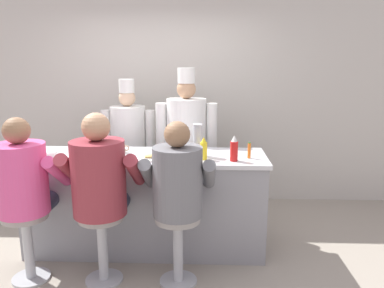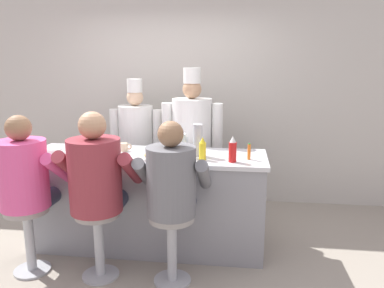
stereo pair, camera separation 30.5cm
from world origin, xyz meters
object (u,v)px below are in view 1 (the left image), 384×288
at_px(mustard_bottle_yellow, 204,149).
at_px(cook_in_whites_near, 129,142).
at_px(cook_in_whites_far, 186,139).
at_px(hot_sauce_bottle_orange, 249,151).
at_px(breakfast_plate, 150,158).
at_px(diner_seated_grey, 178,187).
at_px(cup_stack_steel, 197,140).
at_px(cereal_bowl, 49,154).
at_px(water_pitcher_clear, 180,145).
at_px(diner_seated_maroon, 100,182).
at_px(coffee_mug_tan, 121,148).
at_px(diner_seated_pink, 24,183).
at_px(ketchup_bottle_red, 234,149).

height_order(mustard_bottle_yellow, cook_in_whites_near, cook_in_whites_near).
bearing_deg(cook_in_whites_far, cook_in_whites_near, 166.23).
bearing_deg(hot_sauce_bottle_orange, breakfast_plate, -175.21).
relative_size(hot_sauce_bottle_orange, diner_seated_grey, 0.11).
distance_m(cup_stack_steel, diner_seated_grey, 0.67).
distance_m(breakfast_plate, cereal_bowl, 0.99).
height_order(water_pitcher_clear, diner_seated_maroon, diner_seated_maroon).
xyz_separation_m(cup_stack_steel, cook_in_whites_near, (-0.84, 0.85, -0.21)).
xyz_separation_m(cereal_bowl, diner_seated_grey, (1.28, -0.52, -0.14)).
height_order(water_pitcher_clear, cup_stack_steel, cup_stack_steel).
distance_m(water_pitcher_clear, coffee_mug_tan, 0.61).
distance_m(breakfast_plate, coffee_mug_tan, 0.42).
xyz_separation_m(water_pitcher_clear, diner_seated_pink, (-1.26, -0.56, -0.21)).
bearing_deg(ketchup_bottle_red, cook_in_whites_far, 118.73).
distance_m(coffee_mug_tan, diner_seated_maroon, 0.70).
height_order(coffee_mug_tan, cook_in_whites_far, cook_in_whites_far).
bearing_deg(cook_in_whites_near, diner_seated_grey, -64.17).
bearing_deg(cup_stack_steel, cereal_bowl, -176.92).
height_order(hot_sauce_bottle_orange, diner_seated_maroon, diner_seated_maroon).
distance_m(diner_seated_maroon, cook_in_whites_far, 1.43).
height_order(mustard_bottle_yellow, cereal_bowl, mustard_bottle_yellow).
bearing_deg(coffee_mug_tan, cup_stack_steel, -7.38).
relative_size(coffee_mug_tan, diner_seated_pink, 0.09).
xyz_separation_m(water_pitcher_clear, cook_in_whites_far, (0.02, 0.71, -0.09)).
bearing_deg(cereal_bowl, cook_in_whites_far, 30.47).
distance_m(cereal_bowl, cook_in_whites_far, 1.49).
bearing_deg(diner_seated_grey, diner_seated_pink, 179.94).
distance_m(coffee_mug_tan, diner_seated_grey, 0.94).
bearing_deg(cook_in_whites_near, ketchup_bottle_red, -41.45).
bearing_deg(water_pitcher_clear, coffee_mug_tan, 167.75).
relative_size(cup_stack_steel, cook_in_whites_far, 0.17).
bearing_deg(mustard_bottle_yellow, diner_seated_maroon, -152.35).
relative_size(breakfast_plate, cup_stack_steel, 0.77).
relative_size(ketchup_bottle_red, diner_seated_grey, 0.17).
xyz_separation_m(cereal_bowl, diner_seated_pink, (-0.00, -0.52, -0.13)).
bearing_deg(diner_seated_pink, breakfast_plate, 23.56).
height_order(mustard_bottle_yellow, coffee_mug_tan, mustard_bottle_yellow).
bearing_deg(mustard_bottle_yellow, cook_in_whites_near, 132.19).
bearing_deg(cup_stack_steel, mustard_bottle_yellow, -67.73).
distance_m(breakfast_plate, cook_in_whites_far, 0.89).
relative_size(water_pitcher_clear, diner_seated_pink, 0.15).
height_order(breakfast_plate, cook_in_whites_near, cook_in_whites_near).
bearing_deg(diner_seated_maroon, breakfast_plate, 50.96).
distance_m(cup_stack_steel, diner_seated_pink, 1.56).
xyz_separation_m(hot_sauce_bottle_orange, cook_in_whites_far, (-0.63, 0.76, -0.06)).
bearing_deg(hot_sauce_bottle_orange, cook_in_whites_far, 129.35).
bearing_deg(diner_seated_grey, cook_in_whites_near, 115.83).
bearing_deg(ketchup_bottle_red, water_pitcher_clear, 162.05).
relative_size(mustard_bottle_yellow, diner_seated_pink, 0.15).
height_order(water_pitcher_clear, diner_seated_pink, diner_seated_pink).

